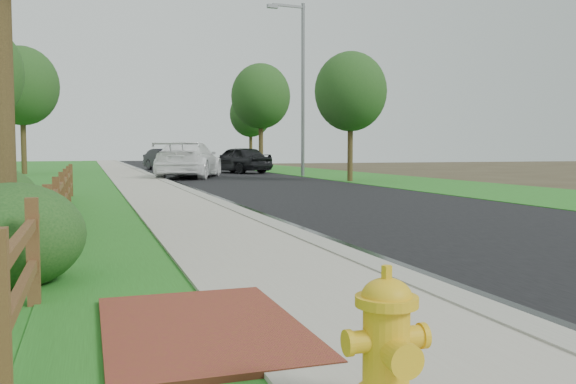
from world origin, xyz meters
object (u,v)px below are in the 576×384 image
object	(u,v)px
white_suv	(189,160)
dark_car_mid	(238,160)
ranch_fence	(60,199)
streetlight	(300,79)
fire_hydrant	(387,346)

from	to	relation	value
white_suv	dark_car_mid	world-z (taller)	white_suv
ranch_fence	streetlight	world-z (taller)	streetlight
fire_hydrant	streetlight	size ratio (longest dim) A/B	0.08
ranch_fence	fire_hydrant	size ratio (longest dim) A/B	20.34
fire_hydrant	white_suv	bearing A→B (deg)	83.00
white_suv	streetlight	size ratio (longest dim) A/B	0.69
white_suv	dark_car_mid	bearing A→B (deg)	-105.07
white_suv	streetlight	bearing A→B (deg)	-162.27
streetlight	white_suv	bearing A→B (deg)	176.97
white_suv	ranch_fence	bearing A→B (deg)	95.29
white_suv	dark_car_mid	xyz separation A→B (m)	(4.12, 5.71, -0.10)
white_suv	dark_car_mid	distance (m)	7.04
dark_car_mid	streetlight	xyz separation A→B (m)	(2.19, -6.04, 4.67)
streetlight	dark_car_mid	bearing A→B (deg)	109.88
ranch_fence	dark_car_mid	xyz separation A→B (m)	(9.93, 26.71, 0.28)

